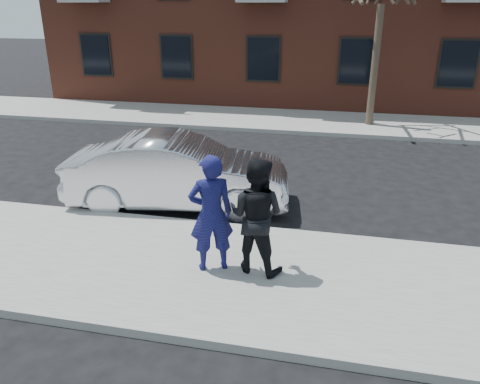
# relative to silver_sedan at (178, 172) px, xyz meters

# --- Properties ---
(ground) EXTENTS (100.00, 100.00, 0.00)m
(ground) POSITION_rel_silver_sedan_xyz_m (0.05, -2.59, -0.82)
(ground) COLOR black
(ground) RESTS_ON ground
(near_sidewalk) EXTENTS (50.00, 3.50, 0.15)m
(near_sidewalk) POSITION_rel_silver_sedan_xyz_m (0.05, -2.84, -0.74)
(near_sidewalk) COLOR gray
(near_sidewalk) RESTS_ON ground
(near_curb) EXTENTS (50.00, 0.10, 0.15)m
(near_curb) POSITION_rel_silver_sedan_xyz_m (0.05, -1.04, -0.74)
(near_curb) COLOR #999691
(near_curb) RESTS_ON ground
(far_sidewalk) EXTENTS (50.00, 3.50, 0.15)m
(far_sidewalk) POSITION_rel_silver_sedan_xyz_m (0.05, 8.66, -0.74)
(far_sidewalk) COLOR gray
(far_sidewalk) RESTS_ON ground
(far_curb) EXTENTS (50.00, 0.10, 0.15)m
(far_curb) POSITION_rel_silver_sedan_xyz_m (0.05, 6.86, -0.74)
(far_curb) COLOR #999691
(far_curb) RESTS_ON ground
(silver_sedan) EXTENTS (5.18, 2.44, 1.64)m
(silver_sedan) POSITION_rel_silver_sedan_xyz_m (0.00, 0.00, 0.00)
(silver_sedan) COLOR silver
(silver_sedan) RESTS_ON ground
(man_hoodie) EXTENTS (0.88, 0.75, 2.04)m
(man_hoodie) POSITION_rel_silver_sedan_xyz_m (1.55, -2.75, 0.35)
(man_hoodie) COLOR navy
(man_hoodie) RESTS_ON near_sidewalk
(man_peacoat) EXTENTS (1.11, 0.95, 1.99)m
(man_peacoat) POSITION_rel_silver_sedan_xyz_m (2.28, -2.61, 0.33)
(man_peacoat) COLOR black
(man_peacoat) RESTS_ON near_sidewalk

